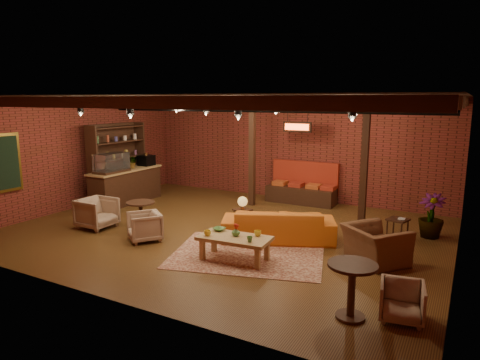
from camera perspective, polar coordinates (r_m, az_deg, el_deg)
The scene contains 29 objects.
floor at distance 10.44m, azimuth -2.02°, elevation -6.76°, with size 10.00×10.00×0.00m, color #371F0D.
ceiling at distance 9.95m, azimuth -2.14°, elevation 11.09°, with size 10.00×8.00×0.02m, color black.
wall_back at distance 13.63m, azimuth 6.58°, elevation 4.19°, with size 10.00×0.02×3.20m, color maroon.
wall_front at distance 7.00m, azimuth -19.08°, elevation -2.53°, with size 10.00×0.02×3.20m, color maroon.
wall_left at distance 13.32m, azimuth -20.93°, elevation 3.40°, with size 0.02×8.00×3.20m, color maroon.
wall_right at distance 8.69m, azimuth 27.57°, elevation -0.69°, with size 0.02×8.00×3.20m, color maroon.
ceiling_beams at distance 9.95m, azimuth -2.14°, elevation 10.40°, with size 9.80×6.40×0.22m, color black, non-canonical shape.
ceiling_pipe at distance 11.36m, azimuth 2.07°, elevation 9.28°, with size 0.12×0.12×9.60m, color black.
post_left at distance 12.61m, azimuth 1.63°, elevation 3.73°, with size 0.16×0.16×3.20m, color black.
post_right at distance 10.90m, azimuth 16.26°, elevation 2.20°, with size 0.16×0.16×3.20m, color black.
service_counter at distance 13.46m, azimuth -14.98°, elevation 0.37°, with size 0.80×2.50×1.60m, color black, non-canonical shape.
plant_counter at distance 13.47m, azimuth -14.17°, elevation 2.23°, with size 0.35×0.39×0.30m, color #337F33.
shelving_hutch at distance 13.75m, azimuth -15.98°, elevation 2.22°, with size 0.52×2.00×2.40m, color black, non-canonical shape.
chalkboard_menu at distance 11.92m, azimuth -29.11°, elevation 1.97°, with size 0.08×0.96×1.46m, color black.
banquette at distance 13.17m, azimuth 8.15°, elevation -0.92°, with size 2.10×0.70×1.00m, color #A32C1B, non-canonical shape.
service_sign at distance 12.51m, azimuth 7.64°, elevation 7.03°, with size 0.86×0.06×0.30m, color #FF4C19.
ceiling_spotlights at distance 9.96m, azimuth -2.13°, elevation 9.14°, with size 6.40×4.40×0.28m, color black, non-canonical shape.
rug at distance 8.93m, azimuth 1.09°, elevation -9.79°, with size 3.04×2.32×0.01m, color maroon.
sofa at distance 9.68m, azimuth 5.14°, elevation -5.95°, with size 2.49×0.97×0.73m, color #C6611B.
coffee_table at distance 8.48m, azimuth -0.79°, elevation -7.89°, with size 1.46×0.81×0.74m.
side_table_lamp at distance 10.56m, azimuth 0.34°, elevation -3.20°, with size 0.48×0.48×0.78m.
round_table_left at distance 10.61m, azimuth -13.10°, elevation -4.05°, with size 0.68×0.68×0.71m.
armchair_a at distance 11.13m, azimuth -18.52°, elevation -4.01°, with size 0.80×0.75×0.82m, color beige.
armchair_b at distance 9.87m, azimuth -12.61°, elevation -5.90°, with size 0.69×0.64×0.71m, color beige.
armchair_right at distance 8.75m, azimuth 17.63°, elevation -7.47°, with size 1.10×0.71×0.96m, color brown.
side_table_book at distance 10.37m, azimuth 20.30°, elevation -5.06°, with size 0.52×0.52×0.49m.
round_table_right at distance 6.50m, azimuth 14.69°, elevation -13.02°, with size 0.71×0.71×0.83m.
armchair_far at distance 6.77m, azimuth 20.78°, elevation -14.68°, with size 0.60×0.57×0.62m, color beige.
plant_tall at distance 10.54m, azimuth 24.56°, elevation 1.00°, with size 1.72×1.72×3.07m, color #4C7F4C.
Camera 1 is at (5.10, -8.55, 3.13)m, focal length 32.00 mm.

